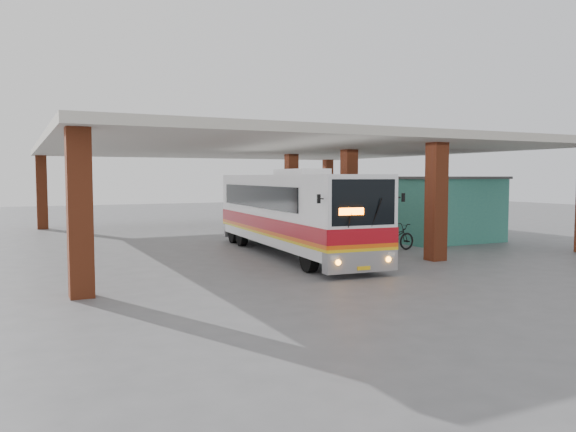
# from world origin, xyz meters

# --- Properties ---
(ground) EXTENTS (90.00, 90.00, 0.00)m
(ground) POSITION_xyz_m (0.00, 0.00, 0.00)
(ground) COLOR #515154
(ground) RESTS_ON ground
(brick_columns) EXTENTS (20.10, 21.60, 4.35)m
(brick_columns) POSITION_xyz_m (1.43, 5.00, 2.17)
(brick_columns) COLOR #994021
(brick_columns) RESTS_ON ground
(canopy_roof) EXTENTS (21.00, 23.00, 0.30)m
(canopy_roof) POSITION_xyz_m (0.50, 6.50, 4.50)
(canopy_roof) COLOR beige
(canopy_roof) RESTS_ON brick_columns
(shop_building) EXTENTS (5.20, 8.20, 3.11)m
(shop_building) POSITION_xyz_m (7.49, 4.00, 1.56)
(shop_building) COLOR #327D70
(shop_building) RESTS_ON ground
(coach_bus) EXTENTS (3.29, 11.78, 3.39)m
(coach_bus) POSITION_xyz_m (-1.11, 0.70, 1.68)
(coach_bus) COLOR white
(coach_bus) RESTS_ON ground
(motorcycle) EXTENTS (2.20, 0.88, 1.13)m
(motorcycle) POSITION_xyz_m (3.21, -0.16, 0.57)
(motorcycle) COLOR black
(motorcycle) RESTS_ON ground
(pedestrian) EXTENTS (0.66, 0.44, 1.80)m
(pedestrian) POSITION_xyz_m (2.43, -0.62, 0.90)
(pedestrian) COLOR red
(pedestrian) RESTS_ON ground
(red_chair) EXTENTS (0.48, 0.48, 0.87)m
(red_chair) POSITION_xyz_m (4.63, 7.53, 0.40)
(red_chair) COLOR red
(red_chair) RESTS_ON ground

